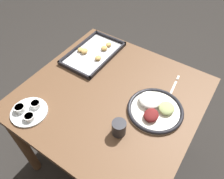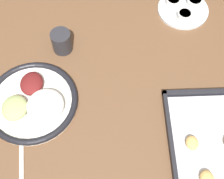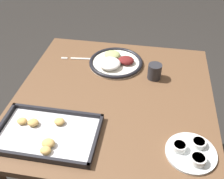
{
  "view_description": "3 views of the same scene",
  "coord_description": "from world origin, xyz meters",
  "px_view_note": "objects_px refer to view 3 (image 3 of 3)",
  "views": [
    {
      "loc": [
        -0.63,
        -0.43,
        1.65
      ],
      "look_at": [
        0.01,
        0.0,
        0.77
      ],
      "focal_mm": 35.0,
      "sensor_mm": 36.0,
      "label": 1
    },
    {
      "loc": [
        0.47,
        -0.02,
        1.61
      ],
      "look_at": [
        0.01,
        0.0,
        0.77
      ],
      "focal_mm": 50.0,
      "sensor_mm": 36.0,
      "label": 2
    },
    {
      "loc": [
        -0.15,
        0.9,
        1.53
      ],
      "look_at": [
        0.01,
        0.0,
        0.77
      ],
      "focal_mm": 42.0,
      "sensor_mm": 36.0,
      "label": 3
    }
  ],
  "objects_px": {
    "dinner_plate": "(115,62)",
    "saucer_plate": "(191,152)",
    "baking_tray": "(47,133)",
    "drinking_cup": "(155,71)",
    "fork": "(82,59)"
  },
  "relations": [
    {
      "from": "dinner_plate",
      "to": "baking_tray",
      "type": "height_order",
      "value": "dinner_plate"
    },
    {
      "from": "fork",
      "to": "saucer_plate",
      "type": "height_order",
      "value": "saucer_plate"
    },
    {
      "from": "baking_tray",
      "to": "fork",
      "type": "bearing_deg",
      "value": -89.21
    },
    {
      "from": "dinner_plate",
      "to": "fork",
      "type": "distance_m",
      "value": 0.19
    },
    {
      "from": "dinner_plate",
      "to": "saucer_plate",
      "type": "height_order",
      "value": "dinner_plate"
    },
    {
      "from": "baking_tray",
      "to": "dinner_plate",
      "type": "bearing_deg",
      "value": -109.25
    },
    {
      "from": "dinner_plate",
      "to": "fork",
      "type": "height_order",
      "value": "dinner_plate"
    },
    {
      "from": "fork",
      "to": "drinking_cup",
      "type": "relative_size",
      "value": 2.62
    },
    {
      "from": "dinner_plate",
      "to": "drinking_cup",
      "type": "relative_size",
      "value": 3.68
    },
    {
      "from": "fork",
      "to": "baking_tray",
      "type": "height_order",
      "value": "baking_tray"
    },
    {
      "from": "saucer_plate",
      "to": "dinner_plate",
      "type": "bearing_deg",
      "value": -55.05
    },
    {
      "from": "saucer_plate",
      "to": "drinking_cup",
      "type": "distance_m",
      "value": 0.47
    },
    {
      "from": "fork",
      "to": "drinking_cup",
      "type": "distance_m",
      "value": 0.42
    },
    {
      "from": "dinner_plate",
      "to": "saucer_plate",
      "type": "distance_m",
      "value": 0.64
    },
    {
      "from": "drinking_cup",
      "to": "baking_tray",
      "type": "bearing_deg",
      "value": 48.51
    }
  ]
}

